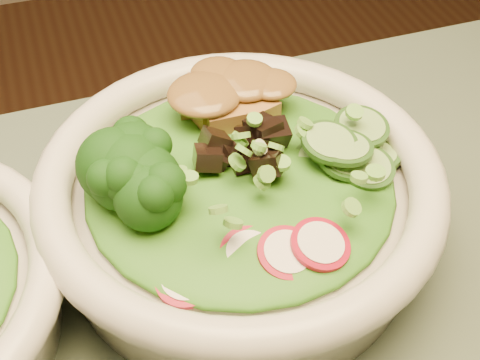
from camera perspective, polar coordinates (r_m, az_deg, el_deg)
name	(u,v)px	position (r m, az deg, el deg)	size (l,w,h in m)	color
salad_bowl	(240,200)	(0.48, 0.00, -1.75)	(0.29, 0.29, 0.08)	beige
lettuce_bed	(240,179)	(0.47, 0.00, 0.09)	(0.22, 0.22, 0.03)	#2E6415
broccoli_florets	(142,177)	(0.45, -8.33, 0.23)	(0.09, 0.07, 0.05)	black
radish_slices	(268,251)	(0.42, 2.44, -6.11)	(0.12, 0.04, 0.02)	maroon
cucumber_slices	(338,153)	(0.47, 8.34, 2.33)	(0.07, 0.07, 0.04)	#85B967
mushroom_heap	(236,150)	(0.46, -0.33, 2.54)	(0.07, 0.07, 0.04)	black
tofu_cubes	(224,105)	(0.51, -1.38, 6.43)	(0.10, 0.06, 0.04)	#A26436
peanut_sauce	(224,90)	(0.50, -1.40, 7.68)	(0.07, 0.06, 0.02)	brown
scallion_garnish	(240,151)	(0.45, 0.00, 2.46)	(0.20, 0.20, 0.03)	#65A83B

